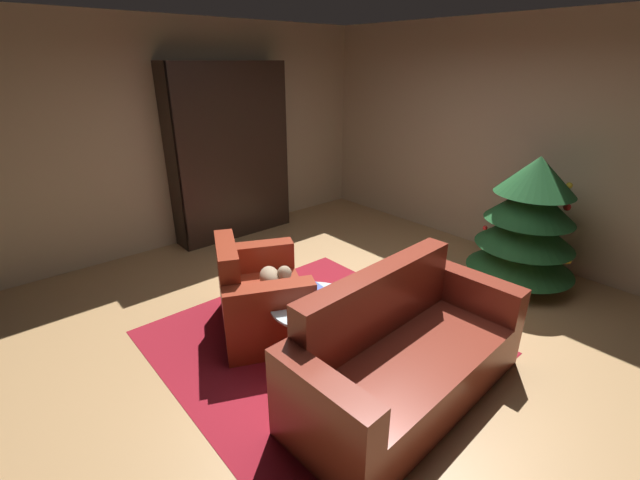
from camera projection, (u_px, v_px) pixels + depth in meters
ground_plane at (353, 322)px, 4.03m from camera, size 6.96×6.96×0.00m
wall_back at (513, 141)px, 5.08m from camera, size 5.92×0.06×2.78m
wall_left at (197, 135)px, 5.52m from camera, size 0.06×5.35×2.78m
area_rug at (317, 342)px, 3.73m from camera, size 2.51×2.43×0.01m
bookshelf_unit at (238, 155)px, 5.73m from camera, size 0.36×1.63×2.28m
armchair_red at (260, 298)px, 3.83m from camera, size 1.24×1.10×0.87m
couch_red at (403, 357)px, 3.06m from camera, size 0.90×1.93×0.92m
coffee_table at (314, 308)px, 3.45m from camera, size 0.73×0.73×0.48m
book_stack_on_table at (315, 294)px, 3.45m from camera, size 0.23×0.17×0.10m
bottle_on_table at (335, 300)px, 3.28m from camera, size 0.07×0.07×0.26m
decorated_tree at (528, 223)px, 4.46m from camera, size 1.11×1.11×1.41m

